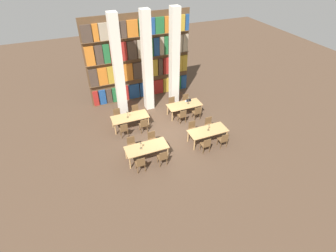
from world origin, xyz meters
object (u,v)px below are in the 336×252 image
object	(u,v)px
pillar_center	(147,64)
chair_5	(193,128)
chair_4	(206,145)
chair_15	(186,101)
chair_9	(117,115)
desk_lamp_3	(189,99)
chair_12	(182,116)
pillar_right	(174,59)
chair_6	(223,140)
chair_1	(132,144)
chair_3	(152,139)
desk_lamp_1	(209,126)
chair_11	(136,111)
reading_table_1	(208,132)
chair_7	(209,124)
chair_2	(163,157)
reading_table_2	(130,118)
chair_13	(172,104)
laptop	(188,101)
chair_8	(124,129)
chair_14	(197,112)
desk_lamp_2	(127,113)
reading_table_0	(147,148)
reading_table_3	(184,106)
chair_10	(143,125)
chair_0	(140,163)
desk_lamp_0	(141,144)

from	to	relation	value
pillar_center	chair_5	bearing A→B (deg)	-71.43
chair_4	chair_15	xyz separation A→B (m)	(0.95, 4.31, 0.00)
chair_9	desk_lamp_3	world-z (taller)	desk_lamp_3
chair_15	chair_12	bearing A→B (deg)	57.01
pillar_center	pillar_right	xyz separation A→B (m)	(1.73, 0.00, 0.00)
desk_lamp_3	chair_6	bearing A→B (deg)	-85.53
chair_1	chair_3	distance (m)	1.11
desk_lamp_1	chair_11	world-z (taller)	desk_lamp_1
reading_table_1	chair_7	xyz separation A→B (m)	(0.51, 0.74, -0.16)
chair_2	reading_table_2	distance (m)	3.65
chair_6	chair_7	size ratio (longest dim) A/B	1.00
chair_13	reading_table_2	bearing A→B (deg)	14.27
chair_9	laptop	distance (m)	4.40
chair_9	pillar_center	bearing A→B (deg)	-158.29
chair_4	chair_6	size ratio (longest dim) A/B	1.00
chair_8	chair_6	bearing A→B (deg)	-31.81
reading_table_2	chair_13	world-z (taller)	chair_13
chair_11	pillar_center	bearing A→B (deg)	-141.77
chair_2	chair_3	size ratio (longest dim) A/B	1.00
pillar_right	chair_14	world-z (taller)	pillar_right
chair_4	desk_lamp_2	size ratio (longest dim) A/B	2.23
reading_table_0	desk_lamp_3	xyz separation A→B (m)	(3.66, 2.90, 0.40)
chair_7	chair_8	distance (m)	4.74
reading_table_0	reading_table_3	xyz separation A→B (m)	(3.40, 2.87, 0.00)
chair_7	chair_9	distance (m)	5.35
chair_5	chair_9	distance (m)	4.51
desk_lamp_1	reading_table_3	size ratio (longest dim) A/B	0.19
chair_1	chair_12	size ratio (longest dim) A/B	1.00
reading_table_2	chair_15	world-z (taller)	chair_15
chair_10	chair_12	bearing A→B (deg)	0.27
reading_table_0	chair_11	world-z (taller)	chair_11
reading_table_2	chair_3	bearing A→B (deg)	-74.57
chair_15	laptop	world-z (taller)	laptop
chair_0	chair_12	bearing A→B (deg)	39.64
desk_lamp_1	chair_12	bearing A→B (deg)	104.95
chair_9	chair_1	bearing A→B (deg)	90.99
chair_12	chair_15	world-z (taller)	same
chair_1	chair_13	bearing A→B (deg)	-140.36
desk_lamp_0	chair_6	distance (m)	4.30
chair_15	chair_1	bearing A→B (deg)	32.98
reading_table_3	laptop	size ratio (longest dim) A/B	6.54
reading_table_0	desk_lamp_0	bearing A→B (deg)	178.11
chair_2	chair_10	world-z (taller)	same
reading_table_1	chair_8	distance (m)	4.55
chair_4	desk_lamp_0	bearing A→B (deg)	167.50
desk_lamp_1	pillar_right	bearing A→B (deg)	90.96
desk_lamp_0	reading_table_3	world-z (taller)	desk_lamp_0
reading_table_0	reading_table_3	bearing A→B (deg)	40.23
chair_6	desk_lamp_3	distance (m)	3.65
chair_1	chair_5	distance (m)	3.47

